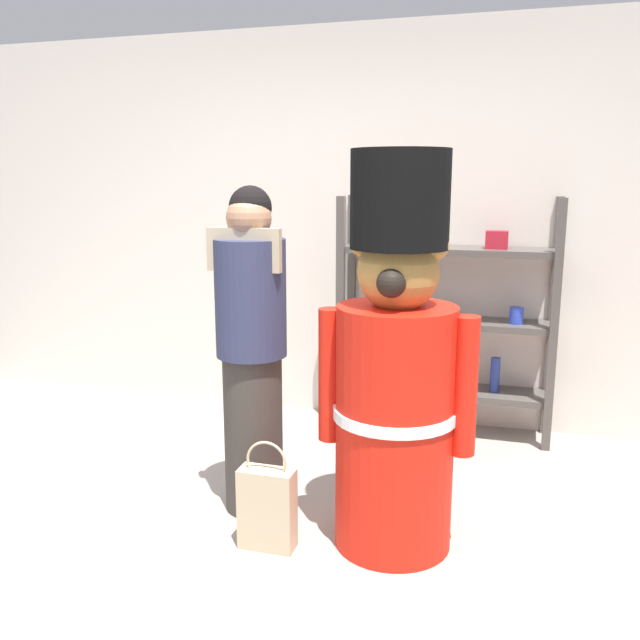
% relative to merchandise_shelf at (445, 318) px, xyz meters
% --- Properties ---
extents(ground_plane, '(6.40, 6.40, 0.00)m').
position_rel_merchandise_shelf_xyz_m(ground_plane, '(-0.59, -1.98, -0.75)').
color(ground_plane, '#9E9389').
extents(back_wall, '(6.40, 0.12, 2.60)m').
position_rel_merchandise_shelf_xyz_m(back_wall, '(-0.59, 0.22, 0.55)').
color(back_wall, silver).
rests_on(back_wall, ground_plane).
extents(merchandise_shelf, '(1.35, 0.35, 1.52)m').
position_rel_merchandise_shelf_xyz_m(merchandise_shelf, '(0.00, 0.00, 0.00)').
color(merchandise_shelf, '#4C4742').
rests_on(merchandise_shelf, ground_plane).
extents(teddy_bear_guard, '(0.70, 0.54, 1.74)m').
position_rel_merchandise_shelf_xyz_m(teddy_bear_guard, '(-0.05, -1.48, 0.03)').
color(teddy_bear_guard, red).
rests_on(teddy_bear_guard, ground_plane).
extents(person_shopper, '(0.36, 0.34, 1.60)m').
position_rel_merchandise_shelf_xyz_m(person_shopper, '(-0.78, -1.34, 0.08)').
color(person_shopper, '#38332D').
rests_on(person_shopper, ground_plane).
extents(shopping_bag, '(0.25, 0.11, 0.50)m').
position_rel_merchandise_shelf_xyz_m(shopping_bag, '(-0.58, -1.68, -0.56)').
color(shopping_bag, '#C1AD89').
rests_on(shopping_bag, ground_plane).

